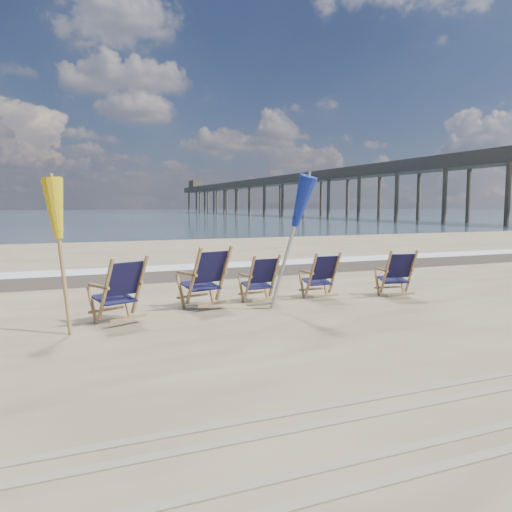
# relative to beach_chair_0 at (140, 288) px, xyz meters

# --- Properties ---
(ocean) EXTENTS (400.00, 400.00, 0.00)m
(ocean) POSITION_rel_beach_chair_0_xyz_m (2.11, 126.15, -0.52)
(ocean) COLOR #394F5F
(ocean) RESTS_ON ground
(surf_foam) EXTENTS (200.00, 1.40, 0.01)m
(surf_foam) POSITION_rel_beach_chair_0_xyz_m (2.11, 6.45, -0.52)
(surf_foam) COLOR silver
(surf_foam) RESTS_ON ground
(wet_sand_strip) EXTENTS (200.00, 2.60, 0.00)m
(wet_sand_strip) POSITION_rel_beach_chair_0_xyz_m (2.11, 4.95, -0.52)
(wet_sand_strip) COLOR #42362A
(wet_sand_strip) RESTS_ON ground
(tire_tracks) EXTENTS (80.00, 1.30, 0.01)m
(tire_tracks) POSITION_rel_beach_chair_0_xyz_m (2.11, -4.65, -0.52)
(tire_tracks) COLOR gray
(tire_tracks) RESTS_ON ground
(beach_chair_0) EXTENTS (0.91, 0.95, 1.04)m
(beach_chair_0) POSITION_rel_beach_chair_0_xyz_m (0.00, 0.00, 0.00)
(beach_chair_0) COLOR #131234
(beach_chair_0) RESTS_ON ground
(beach_chair_1) EXTENTS (0.90, 0.96, 1.11)m
(beach_chair_1) POSITION_rel_beach_chair_0_xyz_m (1.56, 0.52, 0.03)
(beach_chair_1) COLOR #131234
(beach_chair_1) RESTS_ON ground
(beach_chair_2) EXTENTS (0.64, 0.70, 0.91)m
(beach_chair_2) POSITION_rel_beach_chair_0_xyz_m (2.56, 0.53, -0.06)
(beach_chair_2) COLOR #131234
(beach_chair_2) RESTS_ON ground
(beach_chair_3) EXTENTS (0.60, 0.67, 0.92)m
(beach_chair_3) POSITION_rel_beach_chair_0_xyz_m (3.79, 0.44, -0.06)
(beach_chair_3) COLOR #131234
(beach_chair_3) RESTS_ON ground
(beach_chair_4) EXTENTS (0.73, 0.79, 0.95)m
(beach_chair_4) POSITION_rel_beach_chair_0_xyz_m (5.23, -0.04, -0.05)
(beach_chair_4) COLOR #131234
(beach_chair_4) RESTS_ON ground
(umbrella_yellow) EXTENTS (0.30, 0.30, 2.17)m
(umbrella_yellow) POSITION_rel_beach_chair_0_xyz_m (-1.12, -0.32, 1.12)
(umbrella_yellow) COLOR #A9804C
(umbrella_yellow) RESTS_ON ground
(umbrella_blue) EXTENTS (0.30, 0.30, 2.36)m
(umbrella_blue) POSITION_rel_beach_chair_0_xyz_m (2.43, -0.26, 1.30)
(umbrella_blue) COLOR #A5A5AD
(umbrella_blue) RESTS_ON ground
(fishing_pier) EXTENTS (4.40, 140.00, 9.30)m
(fishing_pier) POSITION_rel_beach_chair_0_xyz_m (40.11, 72.15, 4.13)
(fishing_pier) COLOR brown
(fishing_pier) RESTS_ON ground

